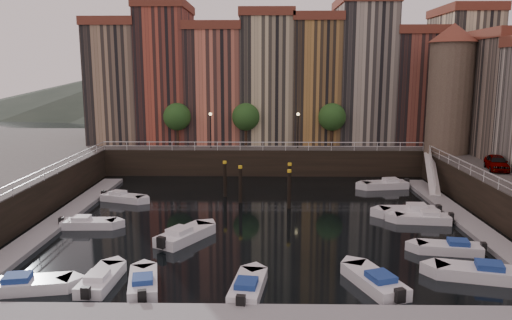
{
  "coord_description": "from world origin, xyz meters",
  "views": [
    {
      "loc": [
        0.16,
        -39.55,
        12.08
      ],
      "look_at": [
        -0.57,
        4.0,
        4.1
      ],
      "focal_mm": 35.0,
      "sensor_mm": 36.0,
      "label": 1
    }
  ],
  "objects_px": {
    "boat_left_0": "(27,285)",
    "car_a": "(497,164)",
    "boat_left_3": "(122,198)",
    "boat_left_2": "(88,223)",
    "mooring_pilings": "(260,184)",
    "corner_tower": "(450,87)",
    "gangway": "(432,171)"
  },
  "relations": [
    {
      "from": "gangway",
      "to": "boat_left_2",
      "type": "height_order",
      "value": "gangway"
    },
    {
      "from": "mooring_pilings",
      "to": "boat_left_2",
      "type": "distance_m",
      "value": 15.52
    },
    {
      "from": "gangway",
      "to": "mooring_pilings",
      "type": "height_order",
      "value": "gangway"
    },
    {
      "from": "boat_left_3",
      "to": "boat_left_2",
      "type": "bearing_deg",
      "value": -75.06
    },
    {
      "from": "mooring_pilings",
      "to": "boat_left_2",
      "type": "xyz_separation_m",
      "value": [
        -13.3,
        -7.88,
        -1.32
      ]
    },
    {
      "from": "gangway",
      "to": "boat_left_0",
      "type": "height_order",
      "value": "gangway"
    },
    {
      "from": "boat_left_0",
      "to": "car_a",
      "type": "xyz_separation_m",
      "value": [
        33.94,
        18.77,
        3.33
      ]
    },
    {
      "from": "corner_tower",
      "to": "boat_left_0",
      "type": "bearing_deg",
      "value": -139.1
    },
    {
      "from": "corner_tower",
      "to": "boat_left_0",
      "type": "relative_size",
      "value": 2.9
    },
    {
      "from": "corner_tower",
      "to": "car_a",
      "type": "height_order",
      "value": "corner_tower"
    },
    {
      "from": "mooring_pilings",
      "to": "boat_left_3",
      "type": "distance_m",
      "value": 12.88
    },
    {
      "from": "mooring_pilings",
      "to": "boat_left_2",
      "type": "relative_size",
      "value": 1.51
    },
    {
      "from": "car_a",
      "to": "mooring_pilings",
      "type": "bearing_deg",
      "value": -167.93
    },
    {
      "from": "corner_tower",
      "to": "mooring_pilings",
      "type": "xyz_separation_m",
      "value": [
        -20.18,
        -9.42,
        -8.54
      ]
    },
    {
      "from": "gangway",
      "to": "corner_tower",
      "type": "bearing_deg",
      "value": 57.2
    },
    {
      "from": "boat_left_0",
      "to": "boat_left_3",
      "type": "relative_size",
      "value": 1.08
    },
    {
      "from": "boat_left_0",
      "to": "car_a",
      "type": "height_order",
      "value": "car_a"
    },
    {
      "from": "corner_tower",
      "to": "gangway",
      "type": "relative_size",
      "value": 1.66
    },
    {
      "from": "corner_tower",
      "to": "car_a",
      "type": "relative_size",
      "value": 3.39
    },
    {
      "from": "corner_tower",
      "to": "gangway",
      "type": "xyz_separation_m",
      "value": [
        -2.9,
        -4.5,
        -8.28
      ]
    },
    {
      "from": "gangway",
      "to": "boat_left_3",
      "type": "distance_m",
      "value": 30.54
    },
    {
      "from": "corner_tower",
      "to": "boat_left_2",
      "type": "relative_size",
      "value": 3.2
    },
    {
      "from": "mooring_pilings",
      "to": "boat_left_2",
      "type": "bearing_deg",
      "value": -149.37
    },
    {
      "from": "gangway",
      "to": "mooring_pilings",
      "type": "distance_m",
      "value": 17.97
    },
    {
      "from": "mooring_pilings",
      "to": "car_a",
      "type": "bearing_deg",
      "value": -0.8
    },
    {
      "from": "mooring_pilings",
      "to": "boat_left_0",
      "type": "distance_m",
      "value": 22.95
    },
    {
      "from": "boat_left_2",
      "to": "boat_left_0",
      "type": "bearing_deg",
      "value": -88.9
    },
    {
      "from": "mooring_pilings",
      "to": "corner_tower",
      "type": "bearing_deg",
      "value": 25.03
    },
    {
      "from": "corner_tower",
      "to": "gangway",
      "type": "bearing_deg",
      "value": -122.8
    },
    {
      "from": "gangway",
      "to": "boat_left_2",
      "type": "xyz_separation_m",
      "value": [
        -30.59,
        -12.8,
        -1.59
      ]
    },
    {
      "from": "corner_tower",
      "to": "boat_left_3",
      "type": "bearing_deg",
      "value": -163.99
    },
    {
      "from": "boat_left_0",
      "to": "boat_left_2",
      "type": "height_order",
      "value": "boat_left_0"
    }
  ]
}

